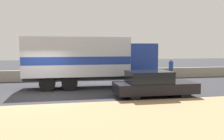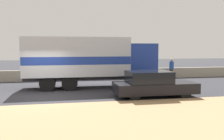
# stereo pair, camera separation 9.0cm
# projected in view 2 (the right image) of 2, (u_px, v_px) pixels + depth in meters

# --- Properties ---
(ground_plane) EXTENTS (80.00, 80.00, 0.00)m
(ground_plane) POSITION_uv_depth(u_px,v_px,m) (43.00, 97.00, 13.13)
(ground_plane) COLOR #2D2D33
(dirt_shoulder_foreground) EXTENTS (60.00, 6.98, 0.04)m
(dirt_shoulder_foreground) POSITION_uv_depth(u_px,v_px,m) (31.00, 129.00, 7.98)
(dirt_shoulder_foreground) COLOR tan
(dirt_shoulder_foreground) RESTS_ON ground_plane
(stone_wall_backdrop) EXTENTS (60.00, 0.35, 0.85)m
(stone_wall_backdrop) POSITION_uv_depth(u_px,v_px,m) (50.00, 75.00, 19.68)
(stone_wall_backdrop) COLOR #A39984
(stone_wall_backdrop) RESTS_ON ground_plane
(box_truck) EXTENTS (8.42, 2.47, 3.26)m
(box_truck) POSITION_uv_depth(u_px,v_px,m) (88.00, 59.00, 16.21)
(box_truck) COLOR navy
(box_truck) RESTS_ON ground_plane
(car_hatchback) EXTENTS (4.31, 1.86, 1.38)m
(car_hatchback) POSITION_uv_depth(u_px,v_px,m) (153.00, 84.00, 13.28)
(car_hatchback) COLOR black
(car_hatchback) RESTS_ON ground_plane
(pedestrian) EXTENTS (0.37, 0.37, 1.68)m
(pedestrian) POSITION_uv_depth(u_px,v_px,m) (171.00, 68.00, 20.90)
(pedestrian) COLOR #473828
(pedestrian) RESTS_ON ground_plane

